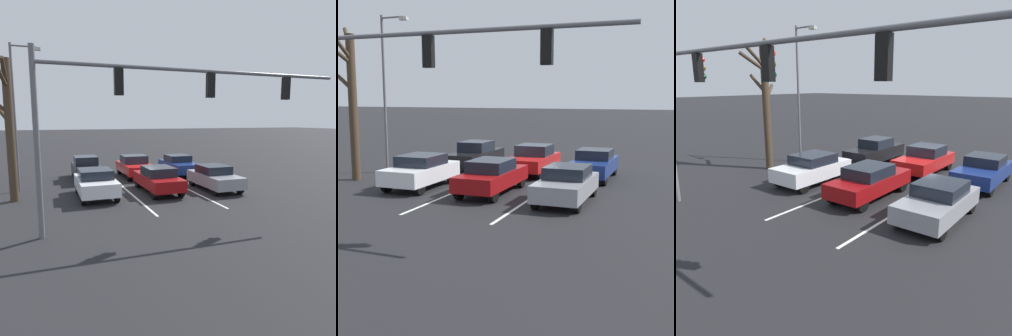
# 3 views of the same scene
# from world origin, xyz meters

# --- Properties ---
(ground_plane) EXTENTS (240.00, 240.00, 0.00)m
(ground_plane) POSITION_xyz_m (0.00, 0.00, 0.00)
(ground_plane) COLOR black
(lane_stripe_left_divider) EXTENTS (0.12, 15.53, 0.01)m
(lane_stripe_left_divider) POSITION_xyz_m (-1.74, 1.76, 0.01)
(lane_stripe_left_divider) COLOR silver
(lane_stripe_left_divider) RESTS_ON ground_plane
(lane_stripe_center_divider) EXTENTS (0.12, 15.53, 0.01)m
(lane_stripe_center_divider) POSITION_xyz_m (1.74, 1.76, 0.01)
(lane_stripe_center_divider) COLOR silver
(lane_stripe_center_divider) RESTS_ON ground_plane
(car_gray_leftlane_front) EXTENTS (1.83, 4.10, 1.44)m
(car_gray_leftlane_front) POSITION_xyz_m (-3.24, 5.42, 0.74)
(car_gray_leftlane_front) COLOR gray
(car_gray_leftlane_front) RESTS_ON ground_plane
(car_maroon_midlane_front) EXTENTS (1.77, 4.48, 1.48)m
(car_maroon_midlane_front) POSITION_xyz_m (0.17, 4.93, 0.78)
(car_maroon_midlane_front) COLOR maroon
(car_maroon_midlane_front) RESTS_ON ground_plane
(car_white_rightlane_front) EXTENTS (1.92, 4.09, 1.51)m
(car_white_rightlane_front) POSITION_xyz_m (3.69, 4.91, 0.79)
(car_white_rightlane_front) COLOR silver
(car_white_rightlane_front) RESTS_ON ground_plane
(car_navy_leftlane_second) EXTENTS (1.87, 4.28, 1.48)m
(car_navy_leftlane_second) POSITION_xyz_m (-3.25, -0.17, 0.76)
(car_navy_leftlane_second) COLOR navy
(car_navy_leftlane_second) RESTS_ON ground_plane
(car_black_rightlane_second) EXTENTS (1.72, 4.57, 1.61)m
(car_black_rightlane_second) POSITION_xyz_m (3.54, -0.70, 0.81)
(car_black_rightlane_second) COLOR black
(car_black_rightlane_second) RESTS_ON ground_plane
(car_red_midlane_second) EXTENTS (1.94, 4.32, 1.55)m
(car_red_midlane_second) POSITION_xyz_m (0.08, -0.56, 0.79)
(car_red_midlane_second) COLOR red
(car_red_midlane_second) RESTS_ON ground_plane
(traffic_signal_gantry) EXTENTS (12.82, 0.37, 6.58)m
(traffic_signal_gantry) POSITION_xyz_m (2.10, 10.51, 4.92)
(traffic_signal_gantry) COLOR slate
(traffic_signal_gantry) RESTS_ON ground_plane
(street_lamp_right_shoulder) EXTENTS (1.64, 0.24, 8.32)m
(street_lamp_right_shoulder) POSITION_xyz_m (7.51, 1.90, 4.74)
(street_lamp_right_shoulder) COLOR slate
(street_lamp_right_shoulder) RESTS_ON ground_plane
(bare_tree_near) EXTENTS (1.41, 2.55, 7.57)m
(bare_tree_near) POSITION_xyz_m (7.80, 4.41, 3.98)
(bare_tree_near) COLOR #423323
(bare_tree_near) RESTS_ON ground_plane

